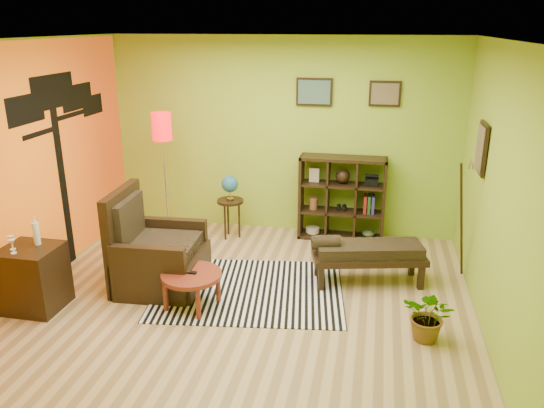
% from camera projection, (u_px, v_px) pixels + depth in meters
% --- Properties ---
extents(ground, '(5.00, 5.00, 0.00)m').
position_uv_depth(ground, '(245.00, 300.00, 5.96)').
color(ground, tan).
rests_on(ground, ground).
extents(room_shell, '(5.04, 4.54, 2.82)m').
position_uv_depth(room_shell, '(234.00, 142.00, 5.40)').
color(room_shell, '#92BB30').
rests_on(room_shell, ground).
extents(zebra_rug, '(2.35, 1.88, 0.01)m').
position_uv_depth(zebra_rug, '(249.00, 290.00, 6.16)').
color(zebra_rug, white).
rests_on(zebra_rug, ground).
extents(coffee_table, '(0.65, 0.65, 0.42)m').
position_uv_depth(coffee_table, '(191.00, 278.00, 5.71)').
color(coffee_table, maroon).
rests_on(coffee_table, ground).
extents(armchair, '(1.02, 1.02, 1.17)m').
position_uv_depth(armchair, '(155.00, 257.00, 6.19)').
color(armchair, black).
rests_on(armchair, ground).
extents(side_cabinet, '(0.60, 0.54, 1.02)m').
position_uv_depth(side_cabinet, '(33.00, 277.00, 5.69)').
color(side_cabinet, black).
rests_on(side_cabinet, ground).
extents(floor_lamp, '(0.28, 0.28, 1.83)m').
position_uv_depth(floor_lamp, '(162.00, 138.00, 7.11)').
color(floor_lamp, silver).
rests_on(floor_lamp, ground).
extents(globe_table, '(0.38, 0.38, 0.92)m').
position_uv_depth(globe_table, '(230.00, 191.00, 7.47)').
color(globe_table, black).
rests_on(globe_table, ground).
extents(cube_shelf, '(1.20, 0.35, 1.20)m').
position_uv_depth(cube_shelf, '(343.00, 199.00, 7.47)').
color(cube_shelf, black).
rests_on(cube_shelf, ground).
extents(bench, '(1.39, 0.76, 0.61)m').
position_uv_depth(bench, '(366.00, 252.00, 6.23)').
color(bench, black).
rests_on(bench, ground).
extents(potted_plant, '(0.64, 0.67, 0.42)m').
position_uv_depth(potted_plant, '(429.00, 321.00, 5.14)').
color(potted_plant, '#26661E').
rests_on(potted_plant, ground).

